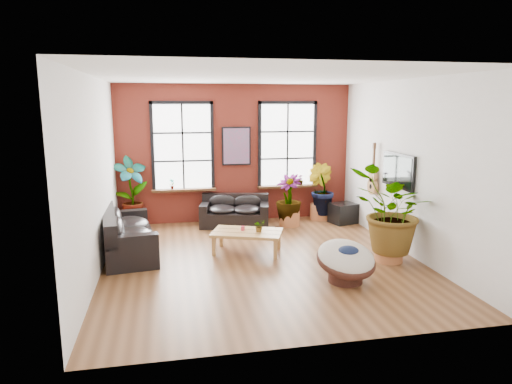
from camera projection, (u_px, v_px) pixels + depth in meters
room at (261, 171)px, 8.72m from camera, size 6.04×6.54×3.54m
sofa_back at (235, 212)px, 11.40m from camera, size 1.82×1.16×0.77m
sofa_left at (126, 235)px, 9.22m from camera, size 1.25×2.38×0.90m
coffee_table at (247, 234)px, 9.32m from camera, size 1.59×1.24×0.54m
papasan_chair at (346, 260)px, 7.78m from camera, size 1.12×1.14×0.76m
poster at (236, 146)px, 11.60m from camera, size 0.74×0.06×0.98m
tv_wall_unit at (390, 174)px, 9.75m from camera, size 0.13×1.86×1.20m
media_box at (343, 213)px, 11.67m from camera, size 0.73×0.66×0.51m
pot_back_left at (134, 220)px, 11.21m from camera, size 0.73×0.73×0.40m
pot_back_right at (321, 212)px, 12.08m from camera, size 0.62×0.62×0.41m
pot_right_wall at (389, 251)px, 8.86m from camera, size 0.63×0.63×0.40m
pot_mid at (289, 218)px, 11.43m from camera, size 0.54×0.54×0.37m
floor_plant_back_left at (131, 189)px, 11.09m from camera, size 1.02×0.89×1.63m
floor_plant_back_right at (321, 189)px, 11.92m from camera, size 0.86×0.92×1.33m
floor_plant_right_wall at (392, 212)px, 8.67m from camera, size 1.90×1.80×1.67m
floor_plant_mid at (289, 198)px, 11.33m from camera, size 0.91×0.91×1.15m
table_plant at (259, 226)px, 9.26m from camera, size 0.28×0.26×0.25m
sill_plant_left at (172, 184)px, 11.41m from camera, size 0.17×0.17×0.27m
sill_plant_right at (300, 180)px, 12.05m from camera, size 0.19×0.19×0.27m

